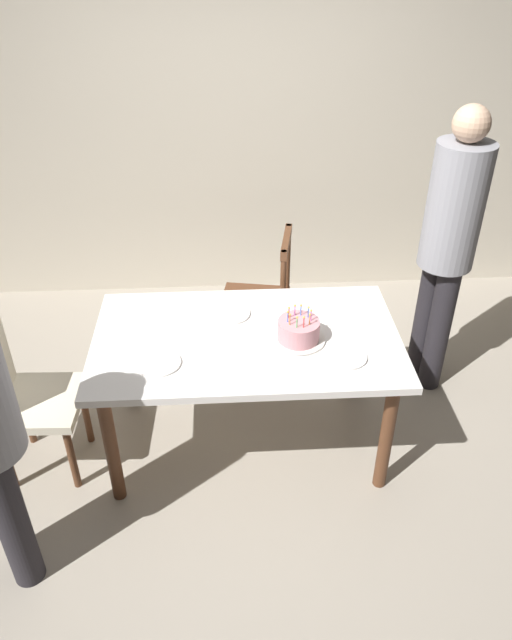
{
  "coord_description": "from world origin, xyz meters",
  "views": [
    {
      "loc": [
        -0.1,
        -2.57,
        2.59
      ],
      "look_at": [
        0.05,
        0.0,
        0.86
      ],
      "focal_mm": 33.94,
      "sensor_mm": 36.0,
      "label": 1
    }
  ],
  "objects_px": {
    "dining_table": "(247,350)",
    "birthday_cake": "(299,331)",
    "plate_far_side": "(230,314)",
    "chair_upholstered": "(19,391)",
    "person_guest": "(449,240)",
    "plate_near_celebrant": "(159,363)",
    "chair_spindle_back": "(259,303)",
    "plate_near_guest": "(345,356)"
  },
  "relations": [
    {
      "from": "plate_near_celebrant",
      "to": "chair_spindle_back",
      "type": "relative_size",
      "value": 0.23
    },
    {
      "from": "dining_table",
      "to": "plate_near_guest",
      "type": "relative_size",
      "value": 7.3
    },
    {
      "from": "plate_near_celebrant",
      "to": "person_guest",
      "type": "distance_m",
      "value": 1.81
    },
    {
      "from": "birthday_cake",
      "to": "chair_upholstered",
      "type": "distance_m",
      "value": 1.48
    },
    {
      "from": "dining_table",
      "to": "birthday_cake",
      "type": "relative_size",
      "value": 5.73
    },
    {
      "from": "plate_near_celebrant",
      "to": "chair_upholstered",
      "type": "bearing_deg",
      "value": 171.86
    },
    {
      "from": "plate_near_celebrant",
      "to": "dining_table",
      "type": "bearing_deg",
      "value": 25.54
    },
    {
      "from": "person_guest",
      "to": "chair_upholstered",
      "type": "bearing_deg",
      "value": -165.58
    },
    {
      "from": "birthday_cake",
      "to": "person_guest",
      "type": "xyz_separation_m",
      "value": [
        0.93,
        0.56,
        0.21
      ]
    },
    {
      "from": "dining_table",
      "to": "person_guest",
      "type": "height_order",
      "value": "person_guest"
    },
    {
      "from": "plate_near_guest",
      "to": "person_guest",
      "type": "relative_size",
      "value": 0.12
    },
    {
      "from": "plate_far_side",
      "to": "chair_upholstered",
      "type": "xyz_separation_m",
      "value": [
        -1.11,
        -0.31,
        -0.23
      ]
    },
    {
      "from": "chair_upholstered",
      "to": "chair_spindle_back",
      "type": "bearing_deg",
      "value": 34.17
    },
    {
      "from": "plate_far_side",
      "to": "person_guest",
      "type": "xyz_separation_m",
      "value": [
        1.28,
        0.3,
        0.27
      ]
    },
    {
      "from": "plate_near_guest",
      "to": "person_guest",
      "type": "xyz_separation_m",
      "value": [
        0.71,
        0.72,
        0.27
      ]
    },
    {
      "from": "plate_near_guest",
      "to": "chair_spindle_back",
      "type": "bearing_deg",
      "value": 110.26
    },
    {
      "from": "birthday_cake",
      "to": "plate_far_side",
      "type": "height_order",
      "value": "birthday_cake"
    },
    {
      "from": "dining_table",
      "to": "plate_near_guest",
      "type": "distance_m",
      "value": 0.53
    },
    {
      "from": "chair_upholstered",
      "to": "person_guest",
      "type": "xyz_separation_m",
      "value": [
        2.39,
        0.61,
        0.5
      ]
    },
    {
      "from": "person_guest",
      "to": "plate_near_guest",
      "type": "bearing_deg",
      "value": -134.72
    },
    {
      "from": "plate_far_side",
      "to": "chair_upholstered",
      "type": "bearing_deg",
      "value": -164.2
    },
    {
      "from": "dining_table",
      "to": "chair_spindle_back",
      "type": "height_order",
      "value": "chair_spindle_back"
    },
    {
      "from": "plate_far_side",
      "to": "chair_spindle_back",
      "type": "distance_m",
      "value": 0.68
    },
    {
      "from": "plate_near_celebrant",
      "to": "chair_spindle_back",
      "type": "bearing_deg",
      "value": 60.78
    },
    {
      "from": "chair_spindle_back",
      "to": "chair_upholstered",
      "type": "relative_size",
      "value": 1.0
    },
    {
      "from": "plate_near_guest",
      "to": "chair_upholstered",
      "type": "bearing_deg",
      "value": 176.33
    },
    {
      "from": "birthday_cake",
      "to": "plate_near_guest",
      "type": "xyz_separation_m",
      "value": [
        0.22,
        -0.16,
        -0.05
      ]
    },
    {
      "from": "plate_far_side",
      "to": "plate_near_guest",
      "type": "relative_size",
      "value": 1.0
    },
    {
      "from": "plate_near_celebrant",
      "to": "plate_near_guest",
      "type": "distance_m",
      "value": 0.92
    },
    {
      "from": "dining_table",
      "to": "person_guest",
      "type": "relative_size",
      "value": 0.9
    },
    {
      "from": "plate_far_side",
      "to": "person_guest",
      "type": "height_order",
      "value": "person_guest"
    },
    {
      "from": "birthday_cake",
      "to": "plate_far_side",
      "type": "bearing_deg",
      "value": 142.6
    },
    {
      "from": "plate_far_side",
      "to": "chair_spindle_back",
      "type": "xyz_separation_m",
      "value": [
        0.19,
        0.57,
        -0.3
      ]
    },
    {
      "from": "chair_spindle_back",
      "to": "person_guest",
      "type": "distance_m",
      "value": 1.25
    },
    {
      "from": "chair_spindle_back",
      "to": "chair_upholstered",
      "type": "height_order",
      "value": "same"
    },
    {
      "from": "plate_near_celebrant",
      "to": "plate_far_side",
      "type": "relative_size",
      "value": 1.0
    },
    {
      "from": "birthday_cake",
      "to": "plate_far_side",
      "type": "relative_size",
      "value": 1.27
    },
    {
      "from": "dining_table",
      "to": "chair_spindle_back",
      "type": "xyz_separation_m",
      "value": [
        0.11,
        0.78,
        -0.21
      ]
    },
    {
      "from": "chair_spindle_back",
      "to": "birthday_cake",
      "type": "bearing_deg",
      "value": -79.78
    },
    {
      "from": "plate_far_side",
      "to": "dining_table",
      "type": "bearing_deg",
      "value": -69.17
    },
    {
      "from": "dining_table",
      "to": "plate_near_celebrant",
      "type": "xyz_separation_m",
      "value": [
        -0.44,
        -0.21,
        0.1
      ]
    },
    {
      "from": "chair_upholstered",
      "to": "person_guest",
      "type": "relative_size",
      "value": 0.53
    }
  ]
}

